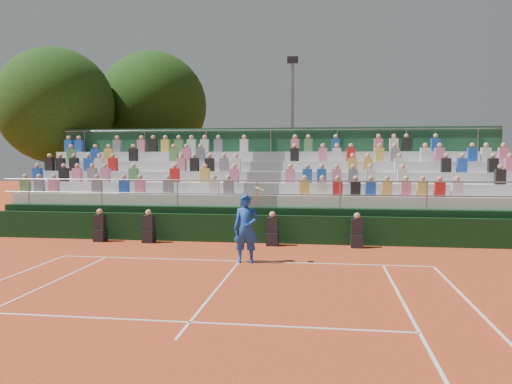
# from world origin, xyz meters

# --- Properties ---
(ground) EXTENTS (90.00, 90.00, 0.00)m
(ground) POSITION_xyz_m (0.00, 0.00, 0.00)
(ground) COLOR #C74821
(ground) RESTS_ON ground
(courtside_wall) EXTENTS (20.00, 0.15, 1.00)m
(courtside_wall) POSITION_xyz_m (0.00, 3.20, 0.50)
(courtside_wall) COLOR black
(courtside_wall) RESTS_ON ground
(line_officials) EXTENTS (9.56, 0.40, 1.19)m
(line_officials) POSITION_xyz_m (-1.29, 2.75, 0.48)
(line_officials) COLOR black
(line_officials) RESTS_ON ground
(grandstand) EXTENTS (20.00, 5.20, 4.40)m
(grandstand) POSITION_xyz_m (-0.01, 6.44, 1.09)
(grandstand) COLOR black
(grandstand) RESTS_ON ground
(tennis_player) EXTENTS (0.91, 0.52, 2.22)m
(tennis_player) POSITION_xyz_m (0.21, -0.12, 1.00)
(tennis_player) COLOR #1744AF
(tennis_player) RESTS_ON ground
(tree_west) EXTENTS (6.09, 6.09, 8.80)m
(tree_west) POSITION_xyz_m (-11.67, 10.63, 5.75)
(tree_west) COLOR #372014
(tree_west) RESTS_ON ground
(tree_east) EXTENTS (6.45, 6.45, 9.39)m
(tree_east) POSITION_xyz_m (-7.87, 14.99, 6.15)
(tree_east) COLOR #372014
(tree_east) RESTS_ON ground
(floodlight_mast) EXTENTS (0.60, 0.25, 8.62)m
(floodlight_mast) POSITION_xyz_m (0.64, 13.81, 4.99)
(floodlight_mast) COLOR gray
(floodlight_mast) RESTS_ON ground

